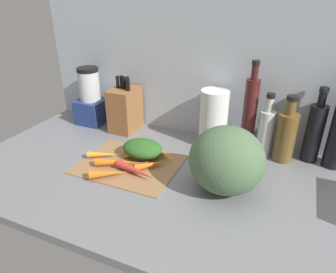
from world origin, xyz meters
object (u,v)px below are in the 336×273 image
object	(u,v)px
carrot_2	(146,152)
carrot_3	(146,146)
cutting_board	(129,164)
carrot_5	(118,162)
carrot_1	(163,154)
winter_squash	(226,161)
bottle_0	(249,114)
blender_appliance	(91,100)
paper_towel_roll	(214,119)
bottle_3	(314,132)
carrot_4	(109,173)
carrot_6	(154,164)
bottle_2	(286,135)
carrot_0	(136,171)
bottle_1	(265,131)
knife_block	(125,109)
carrot_7	(104,154)

from	to	relation	value
carrot_2	carrot_3	size ratio (longest dim) A/B	1.25
cutting_board	carrot_3	size ratio (longest dim) A/B	2.74
carrot_2	carrot_5	xyz separation A→B (cm)	(-6.04, -10.90, 0.10)
carrot_1	carrot_2	size ratio (longest dim) A/B	0.84
winter_squash	bottle_0	bearing A→B (deg)	87.58
winter_squash	blender_appliance	distance (cm)	79.54
cutting_board	paper_towel_roll	world-z (taller)	paper_towel_roll
carrot_2	bottle_3	world-z (taller)	bottle_3
carrot_3	carrot_4	bearing A→B (deg)	-96.89
carrot_6	paper_towel_roll	xyz separation A→B (cm)	(14.84, 27.61, 9.99)
cutting_board	carrot_3	xyz separation A→B (cm)	(1.19, 12.13, 1.91)
cutting_board	paper_towel_roll	distance (cm)	39.70
carrot_3	carrot_5	size ratio (longest dim) A/B	0.80
bottle_2	carrot_6	bearing A→B (deg)	-148.69
carrot_0	winter_squash	xyz separation A→B (cm)	(30.87, 4.87, 8.82)
paper_towel_roll	bottle_0	xyz separation A→B (cm)	(13.68, 1.37, 3.87)
bottle_1	carrot_2	bearing A→B (deg)	-153.55
bottle_1	paper_towel_roll	bearing A→B (deg)	179.27
carrot_2	bottle_3	xyz separation A→B (cm)	(59.37, 24.03, 9.89)
carrot_2	carrot_5	distance (cm)	12.46
cutting_board	carrot_1	distance (cm)	14.13
carrot_0	bottle_2	bearing A→B (deg)	35.42
carrot_0	carrot_2	world-z (taller)	carrot_0
knife_block	bottle_2	bearing A→B (deg)	-0.13
carrot_6	knife_block	world-z (taller)	knife_block
carrot_7	knife_block	world-z (taller)	knife_block
carrot_4	paper_towel_roll	distance (cm)	48.78
carrot_5	carrot_1	bearing A→B (deg)	46.93
cutting_board	bottle_1	bearing A→B (deg)	32.23
carrot_7	bottle_3	size ratio (longest dim) A/B	0.43
carrot_3	paper_towel_roll	distance (cm)	30.41
bottle_3	knife_block	bearing A→B (deg)	-177.14
carrot_1	carrot_7	distance (cm)	23.41
carrot_2	carrot_4	distance (cm)	19.40
carrot_7	paper_towel_roll	size ratio (longest dim) A/B	0.52
carrot_1	bottle_0	xyz separation A→B (cm)	(28.54, 20.12, 14.14)
bottle_3	carrot_4	bearing A→B (deg)	-146.34
knife_block	bottle_1	size ratio (longest dim) A/B	0.99
carrot_4	bottle_2	xyz separation A→B (cm)	(54.56, 38.63, 8.23)
carrot_2	paper_towel_roll	distance (cm)	31.66
blender_appliance	paper_towel_roll	bearing A→B (deg)	0.49
carrot_6	bottle_0	bearing A→B (deg)	45.46
carrot_4	winter_squash	distance (cm)	40.86
carrot_0	carrot_6	distance (cm)	7.95
carrot_1	carrot_6	xyz separation A→B (cm)	(0.02, -8.87, 0.28)
carrot_2	bottle_0	distance (cm)	43.87
carrot_5	bottle_3	distance (cm)	74.80
carrot_6	paper_towel_roll	size ratio (longest dim) A/B	0.62
carrot_1	paper_towel_roll	distance (cm)	26.03
carrot_1	bottle_1	bearing A→B (deg)	27.40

